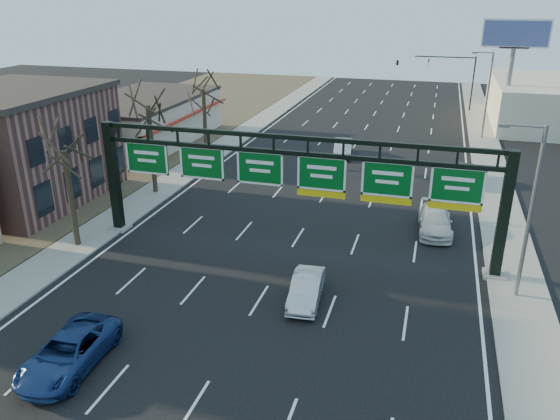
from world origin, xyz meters
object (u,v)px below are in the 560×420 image
(car_silver_sedan, at_px, (306,289))
(car_white_wagon, at_px, (435,221))
(sign_gantry, at_px, (293,179))
(car_blue_suv, at_px, (69,352))

(car_silver_sedan, bearing_deg, car_white_wagon, 55.78)
(sign_gantry, bearing_deg, car_blue_suv, -114.74)
(sign_gantry, relative_size, car_white_wagon, 4.87)
(car_white_wagon, bearing_deg, car_blue_suv, -131.48)
(sign_gantry, bearing_deg, car_silver_sedan, -68.24)
(car_silver_sedan, xyz_separation_m, car_white_wagon, (6.04, 10.79, 0.05))
(sign_gantry, xyz_separation_m, car_silver_sedan, (2.15, -5.39, -3.95))
(sign_gantry, relative_size, car_silver_sedan, 5.93)
(sign_gantry, height_order, car_silver_sedan, sign_gantry)
(car_silver_sedan, height_order, car_white_wagon, car_white_wagon)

